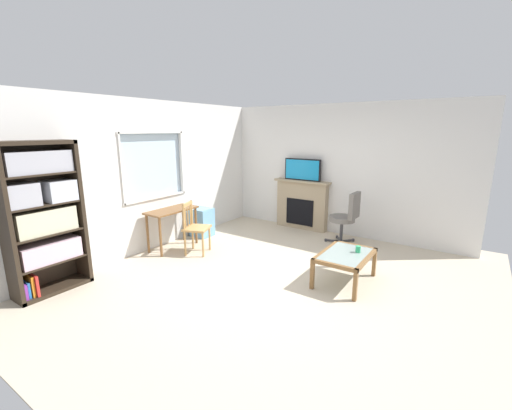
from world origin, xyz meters
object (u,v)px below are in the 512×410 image
object	(u,v)px
coffee_table	(345,258)
office_chair	(347,215)
bookshelf	(42,213)
fireplace	(302,204)
plastic_drawer_unit	(202,222)
desk_under_window	(172,216)
wooden_chair	(195,227)
tv	(302,170)
sippy_cup	(358,249)

from	to	relation	value
coffee_table	office_chair	bearing A→B (deg)	18.90
bookshelf	fireplace	bearing A→B (deg)	-18.37
bookshelf	plastic_drawer_unit	xyz separation A→B (m)	(2.84, -0.06, -0.78)
desk_under_window	wooden_chair	xyz separation A→B (m)	(0.05, -0.52, -0.13)
wooden_chair	office_chair	size ratio (longest dim) A/B	0.90
office_chair	bookshelf	bearing A→B (deg)	146.65
fireplace	coffee_table	size ratio (longest dim) A/B	1.33
tv	sippy_cup	distance (m)	2.73
bookshelf	wooden_chair	xyz separation A→B (m)	(2.08, -0.62, -0.60)
bookshelf	wooden_chair	world-z (taller)	bookshelf
office_chair	fireplace	bearing A→B (deg)	68.38
tv	bookshelf	bearing A→B (deg)	161.56
desk_under_window	office_chair	world-z (taller)	office_chair
wooden_chair	sippy_cup	size ratio (longest dim) A/B	10.00
desk_under_window	wooden_chair	size ratio (longest dim) A/B	1.05
tv	office_chair	distance (m)	1.44
tv	fireplace	bearing A→B (deg)	0.00
fireplace	office_chair	world-z (taller)	fireplace
desk_under_window	fireplace	world-z (taller)	fireplace
plastic_drawer_unit	coffee_table	size ratio (longest dim) A/B	0.61
plastic_drawer_unit	wooden_chair	bearing A→B (deg)	-143.25
bookshelf	desk_under_window	distance (m)	2.09
office_chair	coffee_table	world-z (taller)	office_chair
tv	coffee_table	world-z (taller)	tv
plastic_drawer_unit	tv	bearing A→B (deg)	-41.68
wooden_chair	office_chair	bearing A→B (deg)	-46.33
office_chair	coffee_table	bearing A→B (deg)	-161.10
plastic_drawer_unit	office_chair	world-z (taller)	office_chair
bookshelf	coffee_table	bearing A→B (deg)	-52.49
bookshelf	office_chair	world-z (taller)	bookshelf
bookshelf	plastic_drawer_unit	size ratio (longest dim) A/B	3.48
tv	coffee_table	size ratio (longest dim) A/B	0.87
office_chair	wooden_chair	bearing A→B (deg)	133.67
desk_under_window	fireplace	size ratio (longest dim) A/B	0.76
desk_under_window	tv	size ratio (longest dim) A/B	1.16
wooden_chair	tv	world-z (taller)	tv
wooden_chair	plastic_drawer_unit	size ratio (longest dim) A/B	1.58
bookshelf	coffee_table	size ratio (longest dim) A/B	2.13
plastic_drawer_unit	tv	world-z (taller)	tv
office_chair	sippy_cup	size ratio (longest dim) A/B	11.11
desk_under_window	plastic_drawer_unit	world-z (taller)	desk_under_window
desk_under_window	tv	distance (m)	2.86
desk_under_window	office_chair	distance (m)	3.20
plastic_drawer_unit	office_chair	bearing A→B (deg)	-65.76
wooden_chair	fireplace	size ratio (longest dim) A/B	0.73
bookshelf	wooden_chair	size ratio (longest dim) A/B	2.21
tv	sippy_cup	size ratio (longest dim) A/B	9.03
fireplace	sippy_cup	size ratio (longest dim) A/B	13.74
tv	plastic_drawer_unit	bearing A→B (deg)	138.32
fireplace	office_chair	xyz separation A→B (m)	(-0.46, -1.15, 0.02)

